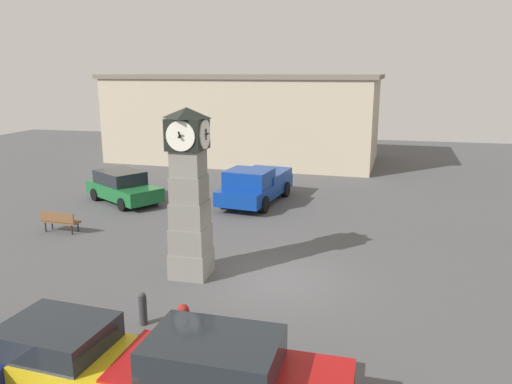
# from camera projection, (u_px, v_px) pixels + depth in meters

# --- Properties ---
(ground_plane) EXTENTS (70.10, 70.10, 0.00)m
(ground_plane) POSITION_uv_depth(u_px,v_px,m) (276.00, 281.00, 15.78)
(ground_plane) COLOR #4C4C4F
(clock_tower) EXTENTS (1.41, 1.48, 5.42)m
(clock_tower) POSITION_uv_depth(u_px,v_px,m) (189.00, 197.00, 15.65)
(clock_tower) COLOR gray
(clock_tower) RESTS_ON ground_plane
(bollard_near_tower) EXTENTS (0.32, 0.32, 0.97)m
(bollard_near_tower) POSITION_uv_depth(u_px,v_px,m) (184.00, 322.00, 12.20)
(bollard_near_tower) COLOR maroon
(bollard_near_tower) RESTS_ON ground_plane
(bollard_mid_row) EXTENTS (0.21, 0.21, 0.90)m
(bollard_mid_row) POSITION_uv_depth(u_px,v_px,m) (143.00, 308.00, 13.01)
(bollard_mid_row) COLOR #333338
(bollard_mid_row) RESTS_ON ground_plane
(car_near_tower) EXTENTS (3.94, 2.21, 1.51)m
(car_near_tower) POSITION_uv_depth(u_px,v_px,m) (67.00, 357.00, 10.22)
(car_near_tower) COLOR gold
(car_near_tower) RESTS_ON ground_plane
(car_by_building) EXTENTS (4.57, 2.11, 1.61)m
(car_by_building) POSITION_uv_depth(u_px,v_px,m) (226.00, 378.00, 9.46)
(car_by_building) COLOR #A51111
(car_by_building) RESTS_ON ground_plane
(car_far_lot) EXTENTS (4.73, 3.94, 1.58)m
(car_far_lot) POSITION_uv_depth(u_px,v_px,m) (123.00, 187.00, 25.17)
(car_far_lot) COLOR #19602D
(car_far_lot) RESTS_ON ground_plane
(pickup_truck) EXTENTS (2.88, 5.74, 1.85)m
(pickup_truck) POSITION_uv_depth(u_px,v_px,m) (256.00, 184.00, 25.03)
(pickup_truck) COLOR navy
(pickup_truck) RESTS_ON ground_plane
(bench) EXTENTS (1.63, 0.63, 0.90)m
(bench) POSITION_uv_depth(u_px,v_px,m) (60.00, 220.00, 20.44)
(bench) COLOR brown
(bench) RESTS_ON ground_plane
(warehouse_blue_far) EXTENTS (19.85, 10.00, 6.24)m
(warehouse_blue_far) POSITION_uv_depth(u_px,v_px,m) (245.00, 117.00, 36.96)
(warehouse_blue_far) COLOR #B7A88E
(warehouse_blue_far) RESTS_ON ground_plane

